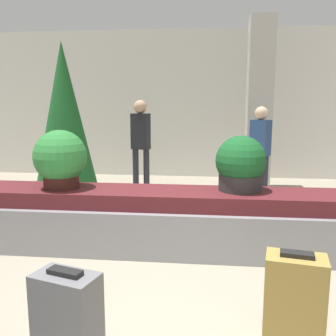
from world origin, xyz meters
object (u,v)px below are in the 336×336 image
object	(u,v)px
potted_plant_1	(60,159)
traveler_0	(141,138)
suitcase_5	(68,326)
suitcase_1	(294,303)
traveler_1	(260,145)
decorated_tree	(64,120)
potted_plant_0	(241,165)
pillar	(259,105)

from	to	relation	value
potted_plant_1	traveler_0	world-z (taller)	traveler_0
suitcase_5	traveler_0	distance (m)	4.79
suitcase_1	traveler_0	size ratio (longest dim) A/B	0.41
potted_plant_1	traveler_1	world-z (taller)	traveler_1
suitcase_1	traveler_1	bearing A→B (deg)	96.78
traveler_0	decorated_tree	size ratio (longest dim) A/B	0.66
potted_plant_1	potted_plant_0	bearing A→B (deg)	2.82
suitcase_5	traveler_1	size ratio (longest dim) A/B	0.43
suitcase_5	decorated_tree	bearing A→B (deg)	127.71
traveler_1	suitcase_1	bearing A→B (deg)	126.90
suitcase_1	potted_plant_0	bearing A→B (deg)	108.11
suitcase_1	suitcase_5	bearing A→B (deg)	-152.69
suitcase_1	traveler_0	bearing A→B (deg)	123.45
traveler_0	suitcase_1	bearing A→B (deg)	126.56
suitcase_5	traveler_1	world-z (taller)	traveler_1
suitcase_5	traveler_0	xyz separation A→B (m)	(-0.42, 4.73, 0.68)
pillar	potted_plant_0	distance (m)	3.31
potted_plant_0	traveler_0	xyz separation A→B (m)	(-1.57, 2.56, 0.05)
potted_plant_1	decorated_tree	distance (m)	1.84
traveler_1	potted_plant_1	bearing A→B (deg)	84.82
pillar	decorated_tree	size ratio (longest dim) A/B	1.25
pillar	potted_plant_0	xyz separation A→B (m)	(-0.58, -3.20, -0.64)
potted_plant_1	traveler_1	xyz separation A→B (m)	(2.52, 2.42, -0.07)
pillar	traveler_1	bearing A→B (deg)	-94.64
traveler_0	pillar	bearing A→B (deg)	-149.66
suitcase_1	potted_plant_0	world-z (taller)	potted_plant_0
pillar	traveler_0	size ratio (longest dim) A/B	1.90
pillar	traveler_0	bearing A→B (deg)	-163.59
potted_plant_1	decorated_tree	bearing A→B (deg)	109.59
traveler_1	pillar	bearing A→B (deg)	-53.69
suitcase_5	potted_plant_0	world-z (taller)	potted_plant_0
suitcase_5	suitcase_1	bearing A→B (deg)	33.10
suitcase_1	potted_plant_0	xyz separation A→B (m)	(-0.22, 1.75, 0.63)
suitcase_1	potted_plant_1	bearing A→B (deg)	154.21
suitcase_5	potted_plant_0	xyz separation A→B (m)	(1.16, 2.16, 0.63)
potted_plant_0	traveler_0	bearing A→B (deg)	121.57
potted_plant_0	decorated_tree	distance (m)	3.09
pillar	suitcase_1	size ratio (longest dim) A/B	4.68
suitcase_1	suitcase_5	xyz separation A→B (m)	(-1.38, -0.41, 0.00)
suitcase_5	potted_plant_1	size ratio (longest dim) A/B	1.04
suitcase_1	traveler_1	distance (m)	4.13
pillar	traveler_1	world-z (taller)	pillar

